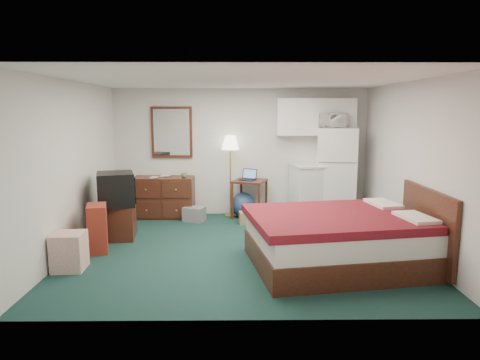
{
  "coord_description": "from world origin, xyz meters",
  "views": [
    {
      "loc": [
        -0.1,
        -6.23,
        2.06
      ],
      "look_at": [
        -0.03,
        0.39,
        0.99
      ],
      "focal_mm": 32.0,
      "sensor_mm": 36.0,
      "label": 1
    }
  ],
  "objects_px": {
    "desk": "(250,199)",
    "kitchen_counter": "(317,192)",
    "bed": "(336,240)",
    "tv_stand": "(117,221)",
    "fridge": "(335,173)",
    "floor_lamp": "(230,176)",
    "suitcase": "(97,228)",
    "dresser": "(164,197)"
  },
  "relations": [
    {
      "from": "desk",
      "to": "kitchen_counter",
      "type": "bearing_deg",
      "value": 18.44
    },
    {
      "from": "bed",
      "to": "tv_stand",
      "type": "relative_size",
      "value": 3.61
    },
    {
      "from": "fridge",
      "to": "kitchen_counter",
      "type": "bearing_deg",
      "value": -176.16
    },
    {
      "from": "desk",
      "to": "kitchen_counter",
      "type": "xyz_separation_m",
      "value": [
        1.31,
        -0.02,
        0.14
      ]
    },
    {
      "from": "desk",
      "to": "floor_lamp",
      "type": "bearing_deg",
      "value": -177.58
    },
    {
      "from": "floor_lamp",
      "to": "tv_stand",
      "type": "xyz_separation_m",
      "value": [
        -1.84,
        -1.47,
        -0.52
      ]
    },
    {
      "from": "desk",
      "to": "bed",
      "type": "bearing_deg",
      "value": -48.65
    },
    {
      "from": "kitchen_counter",
      "to": "tv_stand",
      "type": "bearing_deg",
      "value": -169.08
    },
    {
      "from": "fridge",
      "to": "tv_stand",
      "type": "relative_size",
      "value": 2.89
    },
    {
      "from": "bed",
      "to": "desk",
      "type": "bearing_deg",
      "value": 102.62
    },
    {
      "from": "kitchen_counter",
      "to": "tv_stand",
      "type": "relative_size",
      "value": 1.68
    },
    {
      "from": "desk",
      "to": "fridge",
      "type": "bearing_deg",
      "value": 17.58
    },
    {
      "from": "floor_lamp",
      "to": "desk",
      "type": "xyz_separation_m",
      "value": [
        0.37,
        -0.11,
        -0.43
      ]
    },
    {
      "from": "fridge",
      "to": "bed",
      "type": "bearing_deg",
      "value": -93.63
    },
    {
      "from": "suitcase",
      "to": "floor_lamp",
      "type": "bearing_deg",
      "value": 32.52
    },
    {
      "from": "dresser",
      "to": "kitchen_counter",
      "type": "height_order",
      "value": "kitchen_counter"
    },
    {
      "from": "desk",
      "to": "tv_stand",
      "type": "bearing_deg",
      "value": -129.27
    },
    {
      "from": "dresser",
      "to": "suitcase",
      "type": "distance_m",
      "value": 2.19
    },
    {
      "from": "floor_lamp",
      "to": "tv_stand",
      "type": "bearing_deg",
      "value": -141.43
    },
    {
      "from": "bed",
      "to": "tv_stand",
      "type": "height_order",
      "value": "bed"
    },
    {
      "from": "floor_lamp",
      "to": "tv_stand",
      "type": "relative_size",
      "value": 2.64
    },
    {
      "from": "kitchen_counter",
      "to": "suitcase",
      "type": "distance_m",
      "value": 4.15
    },
    {
      "from": "kitchen_counter",
      "to": "suitcase",
      "type": "relative_size",
      "value": 1.43
    },
    {
      "from": "desk",
      "to": "kitchen_counter",
      "type": "distance_m",
      "value": 1.31
    },
    {
      "from": "dresser",
      "to": "fridge",
      "type": "distance_m",
      "value": 3.37
    },
    {
      "from": "dresser",
      "to": "desk",
      "type": "distance_m",
      "value": 1.68
    },
    {
      "from": "dresser",
      "to": "floor_lamp",
      "type": "distance_m",
      "value": 1.37
    },
    {
      "from": "fridge",
      "to": "suitcase",
      "type": "relative_size",
      "value": 2.47
    },
    {
      "from": "fridge",
      "to": "desk",
      "type": "bearing_deg",
      "value": -172.93
    },
    {
      "from": "bed",
      "to": "fridge",
      "type": "bearing_deg",
      "value": 68.15
    },
    {
      "from": "floor_lamp",
      "to": "suitcase",
      "type": "distance_m",
      "value": 2.93
    },
    {
      "from": "dresser",
      "to": "floor_lamp",
      "type": "relative_size",
      "value": 0.73
    },
    {
      "from": "dresser",
      "to": "tv_stand",
      "type": "relative_size",
      "value": 1.93
    },
    {
      "from": "tv_stand",
      "to": "suitcase",
      "type": "relative_size",
      "value": 0.85
    },
    {
      "from": "desk",
      "to": "fridge",
      "type": "distance_m",
      "value": 1.73
    },
    {
      "from": "kitchen_counter",
      "to": "fridge",
      "type": "xyz_separation_m",
      "value": [
        0.35,
        -0.03,
        0.37
      ]
    },
    {
      "from": "kitchen_counter",
      "to": "desk",
      "type": "bearing_deg",
      "value": 169.32
    },
    {
      "from": "bed",
      "to": "suitcase",
      "type": "height_order",
      "value": "suitcase"
    },
    {
      "from": "floor_lamp",
      "to": "tv_stand",
      "type": "height_order",
      "value": "floor_lamp"
    },
    {
      "from": "fridge",
      "to": "tv_stand",
      "type": "height_order",
      "value": "fridge"
    },
    {
      "from": "floor_lamp",
      "to": "suitcase",
      "type": "xyz_separation_m",
      "value": [
        -1.94,
        -2.16,
        -0.44
      ]
    },
    {
      "from": "suitcase",
      "to": "desk",
      "type": "bearing_deg",
      "value": 25.91
    }
  ]
}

